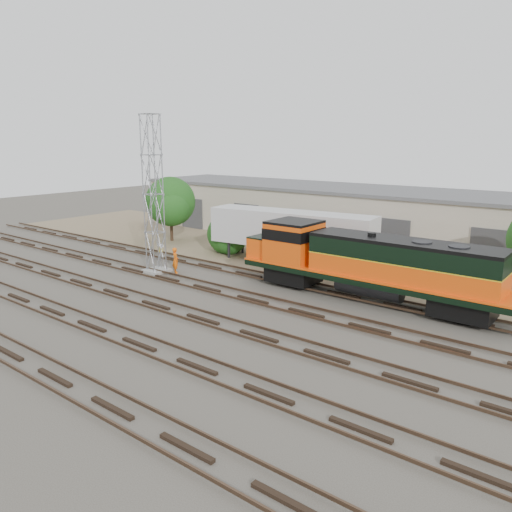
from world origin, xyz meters
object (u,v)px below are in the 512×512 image
Objects in this scene: locomotive at (366,263)px; worker at (175,260)px; semi_trailer at (294,231)px; signal_tower at (153,198)px.

worker is at bearing -168.80° from locomotive.
semi_trailer is (5.51, 7.93, 1.73)m from worker.
worker is (-14.31, -2.83, -1.46)m from locomotive.
locomotive reaches higher than worker.
semi_trailer is (-8.80, 5.10, 0.27)m from locomotive.
worker is 9.81m from semi_trailer.
locomotive reaches higher than semi_trailer.
signal_tower is at bearing -135.19° from semi_trailer.
locomotive is 9.05× the size of worker.
signal_tower is 4.98m from worker.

